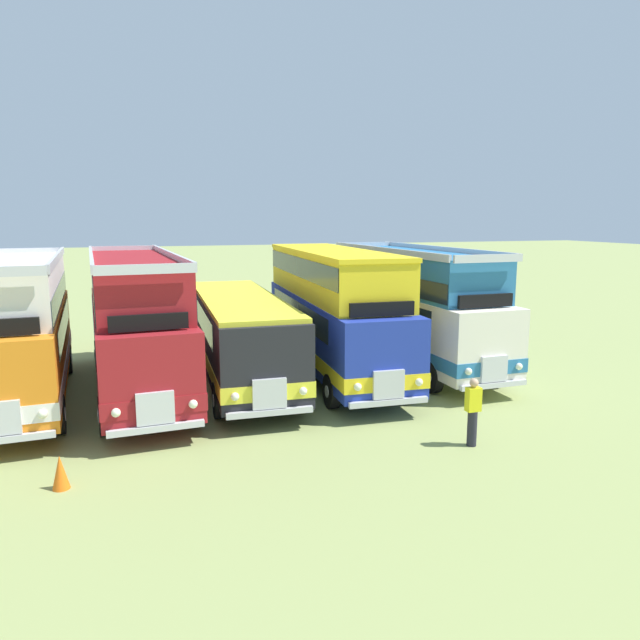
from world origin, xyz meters
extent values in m
plane|color=#8C9956|center=(0.00, 0.00, 0.00)|extent=(200.00, 200.00, 0.00)
cube|color=orange|center=(-6.77, -0.37, 1.70)|extent=(2.99, 10.04, 2.30)
cube|color=white|center=(-6.77, -0.37, 1.10)|extent=(3.04, 10.09, 0.44)
cube|color=#19232D|center=(-6.79, 0.03, 2.30)|extent=(2.90, 7.65, 0.76)
cube|color=silver|center=(-6.52, -5.41, 0.60)|extent=(2.30, 0.26, 0.16)
sphere|color=#EAEACC|center=(-5.62, -5.35, 1.10)|extent=(0.22, 0.22, 0.22)
cube|color=white|center=(-6.78, -0.12, 3.60)|extent=(2.85, 9.14, 1.50)
cube|color=silver|center=(-6.98, 3.89, 4.40)|extent=(2.40, 0.22, 0.24)
cube|color=silver|center=(-5.58, -0.06, 4.40)|extent=(0.55, 9.03, 0.24)
cube|color=#19232D|center=(-6.78, -0.12, 3.30)|extent=(2.88, 9.04, 0.64)
cylinder|color=black|center=(-5.45, -3.68, 0.52)|extent=(0.33, 1.05, 1.04)
cylinder|color=silver|center=(-5.30, -3.67, 0.52)|extent=(0.04, 0.36, 0.36)
cylinder|color=black|center=(-5.78, 2.85, 0.52)|extent=(0.33, 1.05, 1.04)
cylinder|color=silver|center=(-5.63, 2.85, 0.52)|extent=(0.04, 0.36, 0.36)
cube|color=maroon|center=(-3.38, -0.21, 1.70)|extent=(3.07, 11.07, 2.30)
cube|color=maroon|center=(-3.38, -0.21, 1.10)|extent=(3.11, 11.11, 0.44)
cube|color=#19232D|center=(-3.40, 0.19, 2.30)|extent=(2.97, 8.67, 0.76)
cube|color=#19232D|center=(-3.10, -5.62, 2.35)|extent=(2.20, 0.21, 0.90)
cube|color=silver|center=(-3.10, -5.73, 1.10)|extent=(0.91, 0.17, 0.80)
cube|color=silver|center=(-3.09, -5.76, 0.60)|extent=(2.30, 0.26, 0.16)
sphere|color=#EAEACC|center=(-2.20, -5.69, 1.10)|extent=(0.22, 0.22, 0.22)
sphere|color=#EAEACC|center=(-3.99, -5.79, 1.10)|extent=(0.22, 0.22, 0.22)
cube|color=maroon|center=(-3.40, 0.04, 3.60)|extent=(2.92, 10.16, 1.50)
cube|color=silver|center=(-3.12, -5.18, 4.40)|extent=(2.40, 0.23, 0.24)
cube|color=silver|center=(-3.63, 4.56, 4.40)|extent=(2.40, 0.23, 0.24)
cube|color=silver|center=(-2.20, 0.10, 4.40)|extent=(0.62, 10.04, 0.24)
cube|color=silver|center=(-4.60, -0.03, 4.40)|extent=(0.62, 10.04, 0.24)
cube|color=#19232D|center=(-3.40, 0.04, 3.30)|extent=(2.96, 10.07, 0.64)
cube|color=black|center=(-3.13, -5.13, 3.10)|extent=(1.90, 0.22, 0.40)
cylinder|color=black|center=(-2.03, -4.02, 0.52)|extent=(0.33, 1.05, 1.04)
cylinder|color=silver|center=(-1.88, -4.01, 0.52)|extent=(0.04, 0.36, 0.36)
cylinder|color=black|center=(-4.33, -4.14, 0.52)|extent=(0.33, 1.05, 1.04)
cylinder|color=silver|center=(-4.48, -4.15, 0.52)|extent=(0.04, 0.36, 0.36)
cylinder|color=black|center=(-2.43, 3.52, 0.52)|extent=(0.33, 1.05, 1.04)
cylinder|color=silver|center=(-2.28, 3.53, 0.52)|extent=(0.04, 0.36, 0.36)
cylinder|color=black|center=(-4.72, 3.40, 0.52)|extent=(0.33, 1.05, 1.04)
cylinder|color=silver|center=(-4.87, 3.39, 0.52)|extent=(0.04, 0.36, 0.36)
cube|color=black|center=(0.00, -0.24, 1.70)|extent=(2.92, 10.41, 2.30)
cube|color=yellow|center=(0.00, -0.24, 1.10)|extent=(2.96, 10.45, 0.44)
cube|color=#19232D|center=(0.02, 0.16, 2.30)|extent=(2.85, 8.02, 0.76)
cube|color=#19232D|center=(-0.21, -5.33, 2.35)|extent=(2.20, 0.19, 0.90)
cube|color=silver|center=(-0.21, -5.44, 1.10)|extent=(0.90, 0.16, 0.80)
cube|color=silver|center=(-0.21, -5.47, 0.60)|extent=(2.30, 0.23, 0.16)
sphere|color=#EAEACC|center=(0.69, -5.49, 1.10)|extent=(0.22, 0.22, 0.22)
sphere|color=#EAEACC|center=(-1.11, -5.42, 1.10)|extent=(0.22, 0.22, 0.22)
cube|color=yellow|center=(0.00, -0.24, 2.92)|extent=(2.86, 10.01, 0.14)
cylinder|color=black|center=(1.00, -3.84, 0.52)|extent=(0.32, 1.05, 1.04)
cylinder|color=silver|center=(1.15, -3.85, 0.52)|extent=(0.03, 0.36, 0.36)
cylinder|color=black|center=(-1.29, -3.75, 0.52)|extent=(0.32, 1.05, 1.04)
cylinder|color=silver|center=(-1.44, -3.74, 0.52)|extent=(0.03, 0.36, 0.36)
cylinder|color=black|center=(1.29, 3.07, 0.52)|extent=(0.32, 1.05, 1.04)
cylinder|color=silver|center=(1.44, 3.07, 0.52)|extent=(0.03, 0.36, 0.36)
cylinder|color=black|center=(-1.01, 3.17, 0.52)|extent=(0.32, 1.05, 1.04)
cylinder|color=silver|center=(-1.16, 3.17, 0.52)|extent=(0.03, 0.36, 0.36)
cube|color=#1E339E|center=(3.38, -0.28, 1.70)|extent=(3.07, 10.73, 2.30)
cube|color=yellow|center=(3.38, -0.28, 1.10)|extent=(3.11, 10.77, 0.44)
cube|color=#19232D|center=(3.41, 0.12, 2.30)|extent=(2.97, 8.33, 0.76)
cube|color=#19232D|center=(3.10, -5.52, 2.35)|extent=(2.20, 0.22, 0.90)
cube|color=silver|center=(3.09, -5.63, 1.10)|extent=(0.91, 0.17, 0.80)
cube|color=silver|center=(3.09, -5.66, 0.60)|extent=(2.30, 0.26, 0.16)
sphere|color=#EAEACC|center=(3.99, -5.69, 1.10)|extent=(0.22, 0.22, 0.22)
sphere|color=#EAEACC|center=(2.20, -5.59, 1.10)|extent=(0.22, 0.22, 0.22)
cube|color=yellow|center=(3.40, -0.03, 3.60)|extent=(2.92, 9.82, 1.50)
cube|color=yellow|center=(3.40, -0.03, 4.42)|extent=(2.99, 9.93, 0.14)
cube|color=#19232D|center=(3.40, -0.03, 3.90)|extent=(2.96, 9.73, 0.68)
cube|color=black|center=(3.13, -5.03, 3.10)|extent=(1.90, 0.22, 0.40)
cylinder|color=black|center=(4.33, -4.04, 0.52)|extent=(0.34, 1.05, 1.04)
cylinder|color=silver|center=(4.48, -4.05, 0.52)|extent=(0.04, 0.36, 0.36)
cylinder|color=black|center=(2.04, -3.92, 0.52)|extent=(0.34, 1.05, 1.04)
cylinder|color=silver|center=(1.89, -3.91, 0.52)|extent=(0.04, 0.36, 0.36)
cylinder|color=black|center=(4.72, 3.16, 0.52)|extent=(0.34, 1.05, 1.04)
cylinder|color=silver|center=(4.87, 3.15, 0.52)|extent=(0.04, 0.36, 0.36)
cylinder|color=black|center=(2.42, 3.28, 0.52)|extent=(0.34, 1.05, 1.04)
cylinder|color=silver|center=(2.28, 3.29, 0.52)|extent=(0.04, 0.36, 0.36)
cube|color=silver|center=(6.77, 0.19, 1.70)|extent=(2.64, 10.48, 2.30)
cube|color=teal|center=(6.77, 0.19, 1.10)|extent=(2.68, 10.52, 0.44)
cube|color=#19232D|center=(6.76, 0.59, 2.30)|extent=(2.64, 8.08, 0.76)
cube|color=#19232D|center=(6.84, -4.98, 2.35)|extent=(2.20, 0.13, 0.90)
cube|color=silver|center=(6.84, -5.09, 1.10)|extent=(0.90, 0.13, 0.80)
cube|color=silver|center=(6.84, -5.12, 0.60)|extent=(2.30, 0.17, 0.16)
sphere|color=#EAEACC|center=(7.74, -5.09, 1.10)|extent=(0.22, 0.22, 0.22)
sphere|color=#EAEACC|center=(5.94, -5.11, 1.10)|extent=(0.22, 0.22, 0.22)
cube|color=teal|center=(6.76, 0.44, 3.60)|extent=(2.52, 9.58, 1.50)
cube|color=silver|center=(6.83, -4.54, 4.40)|extent=(2.40, 0.13, 0.24)
cube|color=silver|center=(6.71, 4.71, 4.40)|extent=(2.40, 0.13, 0.24)
cube|color=silver|center=(7.96, 0.45, 4.40)|extent=(0.23, 9.55, 0.24)
cube|color=silver|center=(5.56, 0.42, 4.40)|extent=(0.23, 9.55, 0.24)
cube|color=#19232D|center=(6.76, 0.44, 3.30)|extent=(2.56, 9.48, 0.64)
cube|color=black|center=(6.83, -4.49, 3.10)|extent=(1.90, 0.14, 0.40)
cylinder|color=black|center=(7.97, -3.42, 0.52)|extent=(0.29, 1.04, 1.04)
cylinder|color=silver|center=(8.12, -3.42, 0.52)|extent=(0.02, 0.36, 0.36)
cylinder|color=black|center=(5.67, -3.45, 0.52)|extent=(0.29, 1.04, 1.04)
cylinder|color=silver|center=(5.52, -3.46, 0.52)|extent=(0.02, 0.36, 0.36)
cylinder|color=black|center=(7.87, 3.63, 0.52)|extent=(0.29, 1.04, 1.04)
cylinder|color=silver|center=(8.02, 3.63, 0.52)|extent=(0.02, 0.36, 0.36)
cylinder|color=black|center=(5.57, 3.60, 0.52)|extent=(0.29, 1.04, 1.04)
cylinder|color=silver|center=(5.42, 3.60, 0.52)|extent=(0.02, 0.36, 0.36)
cone|color=orange|center=(-5.12, -7.16, 0.37)|extent=(0.36, 0.36, 0.74)
cylinder|color=#23232D|center=(4.38, -7.79, 0.45)|extent=(0.24, 0.24, 0.90)
cube|color=yellow|center=(4.38, -7.79, 1.20)|extent=(0.36, 0.22, 0.60)
sphere|color=tan|center=(4.38, -7.79, 1.62)|extent=(0.22, 0.22, 0.22)
camera|label=1|loc=(-3.61, -19.88, 5.63)|focal=33.15mm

